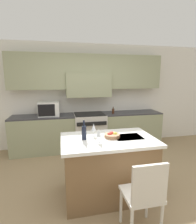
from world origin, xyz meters
TOP-DOWN VIEW (x-y plane):
  - ground_plane at (0.00, 0.00)m, footprint 10.00×10.00m
  - back_cabinetry at (0.00, 2.20)m, footprint 10.00×0.46m
  - back_counter at (0.00, 1.96)m, footprint 3.83×0.62m
  - range_stove at (-0.00, 1.94)m, footprint 0.78×0.70m
  - microwave at (-1.00, 1.96)m, footprint 0.49×0.37m
  - kitchen_island at (-0.02, 0.04)m, footprint 1.41×0.89m
  - island_chair at (0.17, -0.78)m, footprint 0.42×0.40m
  - wine_bottle at (-0.39, 0.07)m, footprint 0.07×0.07m
  - wine_glass_near at (-0.20, -0.09)m, footprint 0.07×0.07m
  - wine_glass_far at (-0.22, 0.19)m, footprint 0.07×0.07m
  - fruit_bowl at (0.04, 0.08)m, footprint 0.24×0.24m
  - oil_bottle_on_counter at (0.61, 1.88)m, footprint 0.06×0.06m

SIDE VIEW (x-z plane):
  - ground_plane at x=0.00m, z-range 0.00..0.00m
  - back_counter at x=0.00m, z-range 0.00..0.91m
  - range_stove at x=0.00m, z-range 0.00..0.93m
  - kitchen_island at x=-0.02m, z-range 0.00..0.93m
  - island_chair at x=0.17m, z-range 0.07..1.03m
  - fruit_bowl at x=0.04m, z-range 0.92..1.00m
  - oil_bottle_on_counter at x=0.61m, z-range 0.89..1.07m
  - wine_bottle at x=-0.39m, z-range 0.90..1.18m
  - wine_glass_near at x=-0.20m, z-range 0.97..1.17m
  - wine_glass_far at x=-0.22m, z-range 0.97..1.17m
  - microwave at x=-1.00m, z-range 0.91..1.26m
  - back_cabinetry at x=0.00m, z-range 0.26..2.96m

